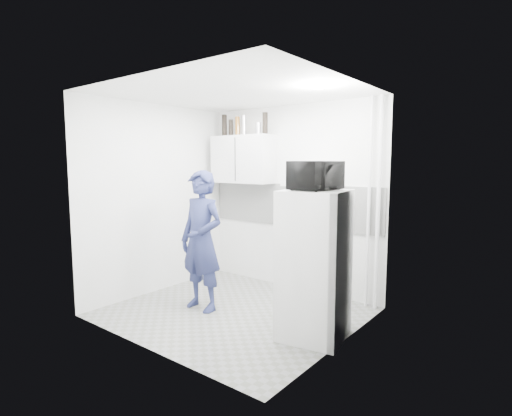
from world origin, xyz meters
The scene contains 23 objects.
floor centered at (0.00, 0.00, 0.00)m, with size 2.80×2.80×0.00m, color gray.
ceiling centered at (0.00, 0.00, 2.60)m, with size 2.80×2.80×0.00m, color white.
wall_back centered at (0.00, 1.25, 1.30)m, with size 2.80×2.80×0.00m, color white.
wall_left centered at (-1.40, 0.00, 1.30)m, with size 2.60×2.60×0.00m, color white.
wall_right centered at (1.40, 0.00, 1.30)m, with size 2.60×2.60×0.00m, color white.
person centered at (-0.39, -0.15, 0.86)m, with size 0.62×0.41×1.71m, color navy.
stove centered at (0.41, 1.00, 0.36)m, with size 0.45×0.45×0.72m, color silver.
fridge centered at (1.10, -0.01, 0.76)m, with size 0.63×0.63×1.53m, color silver.
stove_top centered at (0.41, 1.00, 0.74)m, with size 0.43×0.43×0.03m, color black.
saucepan centered at (0.32, 0.95, 0.81)m, with size 0.20×0.20×0.11m, color silver.
microwave centered at (1.10, -0.01, 1.67)m, with size 0.36×0.52×0.29m, color black.
bottle_a centered at (-1.12, 1.07, 2.36)m, with size 0.08×0.08×0.33m, color black.
bottle_b centered at (-0.99, 1.07, 2.32)m, with size 0.06×0.06×0.25m, color black.
bottle_c centered at (-0.85, 1.07, 2.34)m, with size 0.07×0.07×0.28m, color brown.
bottle_d centered at (-0.73, 1.07, 2.35)m, with size 0.07×0.07×0.29m, color silver.
canister_b centered at (-0.46, 1.07, 2.29)m, with size 0.09×0.09×0.17m, color silver.
bottle_e centered at (-0.34, 1.07, 2.35)m, with size 0.08×0.08×0.30m, color black.
upper_cabinet centered at (-0.75, 1.07, 1.85)m, with size 1.00×0.35×0.70m, color silver.
range_hood centered at (0.45, 1.00, 1.57)m, with size 0.60×0.50×0.14m, color silver.
backsplash centered at (0.00, 1.24, 1.20)m, with size 2.74×0.03×0.60m, color white.
pipe_a centered at (1.30, 1.17, 1.30)m, with size 0.05×0.05×2.60m, color silver.
pipe_b centered at (1.18, 1.17, 1.30)m, with size 0.04×0.04×2.60m, color silver.
ceiling_spot_fixture centered at (1.00, 0.20, 2.57)m, with size 0.10×0.10×0.02m, color white.
Camera 1 is at (3.09, -3.51, 1.80)m, focal length 28.00 mm.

